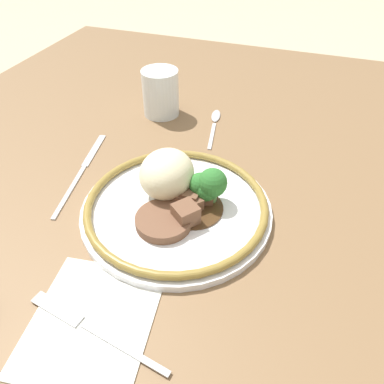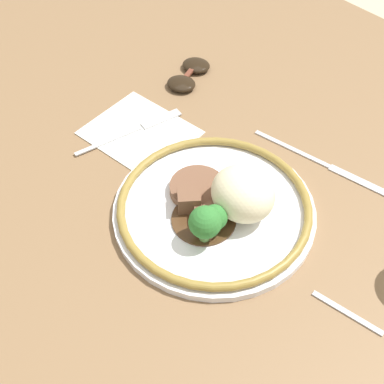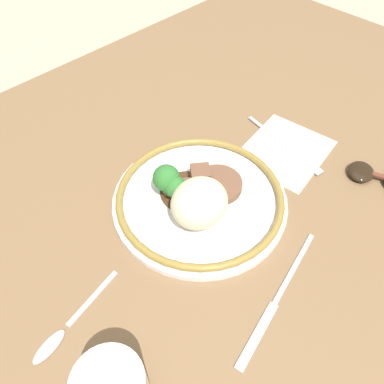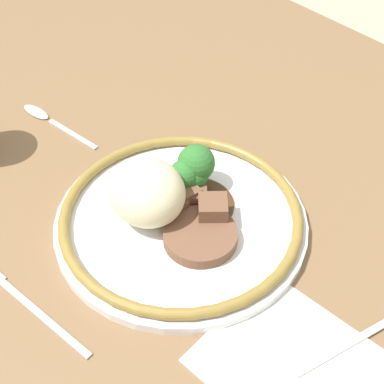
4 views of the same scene
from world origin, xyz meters
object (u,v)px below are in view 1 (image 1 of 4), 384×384
object	(u,v)px
plate	(177,199)
spoon	(215,120)
juice_glass	(161,94)
knife	(83,169)
fork	(84,325)

from	to	relation	value
plate	spoon	bearing A→B (deg)	4.53
juice_glass	spoon	size ratio (longest dim) A/B	0.63
knife	juice_glass	bearing A→B (deg)	-24.28
spoon	knife	bearing A→B (deg)	133.23
fork	knife	world-z (taller)	fork
plate	spoon	distance (m)	0.27
juice_glass	spoon	xyz separation A→B (m)	(0.01, -0.11, -0.04)
knife	plate	bearing A→B (deg)	-113.61
knife	spoon	bearing A→B (deg)	-47.26
juice_glass	fork	distance (m)	0.49
plate	juice_glass	distance (m)	0.30
juice_glass	knife	distance (m)	0.23
knife	fork	bearing A→B (deg)	-159.28
juice_glass	fork	size ratio (longest dim) A/B	0.50
plate	spoon	xyz separation A→B (m)	(0.27, 0.02, -0.02)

